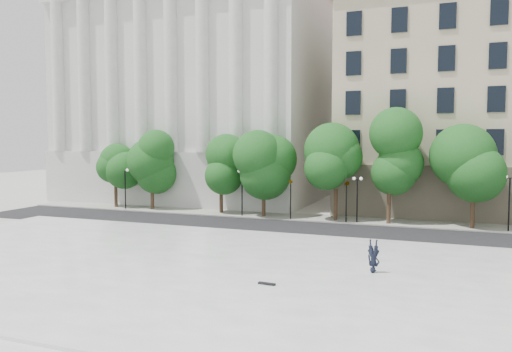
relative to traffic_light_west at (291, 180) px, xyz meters
The scene contains 11 objects.
ground 22.62m from the traffic_light_west, 87.73° to the right, with size 160.00×160.00×0.00m, color beige.
plaza 19.63m from the traffic_light_west, 87.37° to the right, with size 44.00×22.00×0.45m, color white.
street 5.74m from the traffic_light_west, 78.37° to the right, with size 60.00×8.00×0.02m, color black.
far_sidewalk 4.12m from the traffic_light_west, 62.50° to the left, with size 60.00×4.00×0.12m, color #A4A197.
building_west 24.67m from the traffic_light_west, 134.72° to the left, with size 31.50×27.65×25.60m.
traffic_light_west is the anchor object (origin of this frame).
traffic_light_east 5.04m from the traffic_light_west, ahead, with size 0.97×1.64×4.16m.
person_lying 20.01m from the traffic_light_west, 60.89° to the right, with size 0.63×0.41×1.72m, color black.
skateboard 22.07m from the traffic_light_west, 76.26° to the right, with size 0.84×0.21×0.09m, color black.
street_trees 2.29m from the traffic_light_west, 40.38° to the left, with size 47.16×5.30×8.19m.
lamp_posts 0.82m from the traffic_light_west, 46.67° to the left, with size 36.60×0.28×4.54m.
Camera 1 is at (11.97, -20.71, 7.27)m, focal length 35.00 mm.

